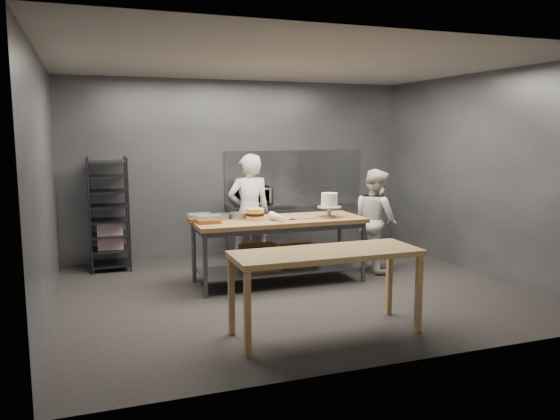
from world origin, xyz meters
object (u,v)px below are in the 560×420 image
(chef_right, at_px, (375,220))
(layer_cake, at_px, (255,214))
(near_counter, at_px, (326,259))
(chef_behind, at_px, (249,213))
(work_table, at_px, (278,243))
(frosted_cake_stand, at_px, (329,202))
(speed_rack, at_px, (109,215))
(microwave, at_px, (254,196))

(chef_right, distance_m, layer_cake, 1.99)
(near_counter, distance_m, chef_behind, 2.83)
(work_table, bearing_deg, chef_behind, 103.37)
(frosted_cake_stand, distance_m, layer_cake, 1.08)
(speed_rack, bearing_deg, chef_right, -20.95)
(chef_behind, distance_m, microwave, 1.00)
(near_counter, relative_size, layer_cake, 7.97)
(work_table, relative_size, chef_right, 1.53)
(work_table, xyz_separation_m, near_counter, (-0.19, -2.04, 0.24))
(near_counter, xyz_separation_m, layer_cake, (-0.15, 2.04, 0.19))
(chef_right, bearing_deg, microwave, 37.19)
(chef_behind, bearing_deg, microwave, -110.58)
(frosted_cake_stand, relative_size, layer_cake, 1.39)
(frosted_cake_stand, height_order, layer_cake, frosted_cake_stand)
(frosted_cake_stand, xyz_separation_m, layer_cake, (-1.06, 0.13, -0.14))
(near_counter, xyz_separation_m, frosted_cake_stand, (0.92, 1.91, 0.32))
(microwave, bearing_deg, near_counter, -95.49)
(work_table, bearing_deg, near_counter, -95.23)
(layer_cake, bearing_deg, chef_right, 4.28)
(work_table, relative_size, frosted_cake_stand, 6.87)
(near_counter, xyz_separation_m, chef_behind, (-0.00, 2.83, 0.09))
(work_table, relative_size, layer_cake, 9.56)
(chef_behind, distance_m, frosted_cake_stand, 1.32)
(work_table, bearing_deg, microwave, 84.19)
(work_table, distance_m, frosted_cake_stand, 0.93)
(microwave, bearing_deg, layer_cake, -106.59)
(microwave, bearing_deg, chef_behind, -111.52)
(microwave, height_order, frosted_cake_stand, frosted_cake_stand)
(speed_rack, bearing_deg, work_table, -36.43)
(near_counter, height_order, frosted_cake_stand, frosted_cake_stand)
(work_table, height_order, near_counter, work_table)
(near_counter, bearing_deg, microwave, 84.51)
(chef_behind, bearing_deg, layer_cake, 80.45)
(speed_rack, relative_size, frosted_cake_stand, 5.01)
(chef_behind, relative_size, chef_right, 1.15)
(microwave, bearing_deg, speed_rack, -178.07)
(work_table, xyz_separation_m, microwave, (0.17, 1.71, 0.48))
(chef_behind, height_order, layer_cake, chef_behind)
(chef_right, xyz_separation_m, microwave, (-1.47, 1.55, 0.26))
(chef_right, bearing_deg, chef_behind, 64.60)
(speed_rack, bearing_deg, near_counter, -61.16)
(frosted_cake_stand, bearing_deg, microwave, 106.89)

